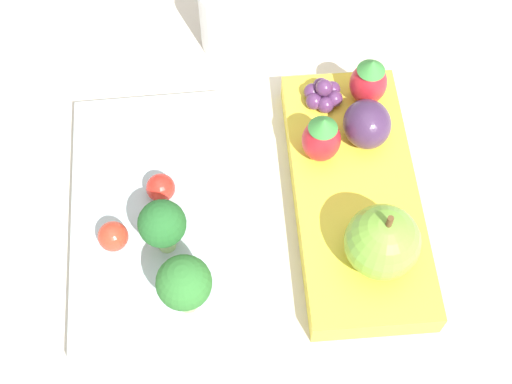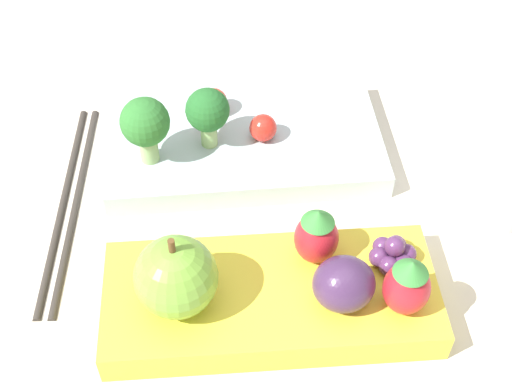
{
  "view_description": "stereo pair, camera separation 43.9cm",
  "coord_description": "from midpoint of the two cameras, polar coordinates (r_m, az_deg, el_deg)",
  "views": [
    {
      "loc": [
        -0.27,
        0.04,
        0.49
      ],
      "look_at": [
        -0.01,
        0.01,
        0.03
      ],
      "focal_mm": 50.0,
      "sensor_mm": 36.0,
      "label": 1
    },
    {
      "loc": [
        -0.06,
        -0.33,
        0.41
      ],
      "look_at": [
        -0.01,
        0.01,
        0.03
      ],
      "focal_mm": 50.0,
      "sensor_mm": 36.0,
      "label": 2
    }
  ],
  "objects": [
    {
      "name": "plum",
      "position": [
        0.45,
        -11.06,
        -5.21
      ],
      "size": [
        0.04,
        0.04,
        0.04
      ],
      "color": "#42284C",
      "rests_on": "bento_box_fruit"
    },
    {
      "name": "drinking_cup",
      "position": [
        0.55,
        -20.48,
        6.09
      ],
      "size": [
        0.06,
        0.06,
        0.07
      ],
      "color": "silver",
      "rests_on": "ground_plane"
    },
    {
      "name": "broccoli_floret_1",
      "position": [
        0.45,
        -31.0,
        -19.85
      ],
      "size": [
        0.04,
        0.04,
        0.06
      ],
      "color": "#93B770",
      "rests_on": "bento_box_savoury"
    },
    {
      "name": "strawberry_0",
      "position": [
        0.47,
        -10.24,
        -0.73
      ],
      "size": [
        0.03,
        0.03,
        0.05
      ],
      "color": "red",
      "rests_on": "bento_box_fruit"
    },
    {
      "name": "cherry_tomato_0",
      "position": [
        0.51,
        -33.85,
        -14.24
      ],
      "size": [
        0.02,
        0.02,
        0.02
      ],
      "color": "red",
      "rests_on": "bento_box_savoury"
    },
    {
      "name": "bento_box_fruit",
      "position": [
        0.47,
        -12.07,
        -11.76
      ],
      "size": [
        0.22,
        0.11,
        0.02
      ],
      "color": "yellow",
      "rests_on": "ground_plane"
    },
    {
      "name": "ground_plane",
      "position": [
        0.5,
        -19.86,
        -11.68
      ],
      "size": [
        4.0,
        4.0,
        0.0
      ],
      "primitive_type": "plane",
      "color": "beige"
    },
    {
      "name": "apple",
      "position": [
        0.41,
        -12.51,
        -17.9
      ],
      "size": [
        0.05,
        0.05,
        0.06
      ],
      "color": "#70A838",
      "rests_on": "bento_box_fruit"
    },
    {
      "name": "grape_cluster",
      "position": [
        0.49,
        -14.07,
        -1.75
      ],
      "size": [
        0.03,
        0.03,
        0.02
      ],
      "color": "#562D5B",
      "rests_on": "bento_box_fruit"
    },
    {
      "name": "broccoli_floret_0",
      "position": [
        0.47,
        -31.28,
        -14.29
      ],
      "size": [
        0.03,
        0.03,
        0.05
      ],
      "color": "#93B770",
      "rests_on": "bento_box_savoury"
    },
    {
      "name": "cherry_tomato_1",
      "position": [
        0.5,
        -29.52,
        -10.38
      ],
      "size": [
        0.02,
        0.02,
        0.02
      ],
      "color": "red",
      "rests_on": "bento_box_savoury"
    },
    {
      "name": "bento_box_savoury",
      "position": [
        0.52,
        -29.42,
        -12.71
      ],
      "size": [
        0.22,
        0.13,
        0.02
      ],
      "color": "silver",
      "rests_on": "ground_plane"
    },
    {
      "name": "strawberry_1",
      "position": [
        0.45,
        -15.81,
        -6.68
      ],
      "size": [
        0.03,
        0.03,
        0.05
      ],
      "color": "red",
      "rests_on": "bento_box_fruit"
    }
  ]
}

